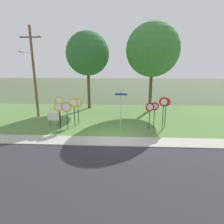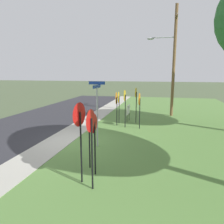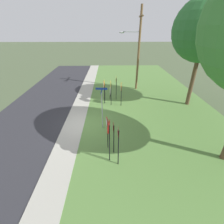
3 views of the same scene
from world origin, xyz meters
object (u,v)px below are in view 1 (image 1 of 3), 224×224
Objects in this scene: stop_sign_far_center at (59,110)px; stop_sign_far_right at (67,110)px; oak_tree_left at (88,54)px; oak_tree_right at (153,50)px; stop_sign_far_left at (74,106)px; notice_board at (54,117)px; utility_pole at (33,70)px; yield_sign_far_right at (150,110)px; street_name_post at (121,108)px; stop_sign_near_right at (78,105)px; yield_sign_far_left at (155,109)px; yield_sign_near_left at (166,106)px; stop_sign_near_left at (59,104)px; yield_sign_near_right at (164,105)px.

stop_sign_far_center is 0.99× the size of stop_sign_far_right.
oak_tree_left is 7.61m from oak_tree_right.
stop_sign_far_left reaches higher than notice_board.
stop_sign_far_right is 6.51m from utility_pole.
yield_sign_far_right is at bearing 1.38° from notice_board.
street_name_post reaches higher than stop_sign_far_right.
oak_tree_left is (1.71, 7.72, 5.80)m from notice_board.
yield_sign_far_left is (6.69, -0.91, -0.06)m from stop_sign_near_right.
yield_sign_near_left is (7.76, 0.27, 0.08)m from stop_sign_far_left.
utility_pole is (-12.51, 2.80, 2.91)m from yield_sign_near_left.
oak_tree_right is (7.52, -1.12, 0.29)m from oak_tree_left.
street_name_post is (-3.78, -0.96, -0.00)m from yield_sign_near_left.
stop_sign_near_right is at bearing 65.80° from stop_sign_far_right.
yield_sign_near_left is 0.79× the size of street_name_post.
utility_pole reaches higher than street_name_post.
stop_sign_far_right is 1.72m from notice_board.
oak_tree_left is (-0.21, 6.71, 4.93)m from stop_sign_near_right.
street_name_post reaches higher than stop_sign_near_left.
oak_tree_right reaches higher than stop_sign_far_left.
stop_sign_near_left is at bearing -178.12° from yield_sign_near_left.
stop_sign_far_right is at bearing -124.63° from stop_sign_far_left.
stop_sign_near_right is at bearing 158.85° from yield_sign_far_right.
oak_tree_left is at bearing 119.31° from yield_sign_far_right.
stop_sign_near_left is 1.14× the size of yield_sign_far_right.
stop_sign_far_right is 0.26× the size of utility_pole.
yield_sign_far_left is at bearing -95.47° from oak_tree_right.
stop_sign_near_left is 0.80× the size of street_name_post.
yield_sign_near_right is 12.93m from utility_pole.
yield_sign_near_left reaches higher than yield_sign_far_left.
yield_sign_far_right is at bearing -165.61° from yield_sign_near_right.
oak_tree_right is at bearing 36.90° from stop_sign_far_right.
stop_sign_far_left is 1.09× the size of stop_sign_far_right.
yield_sign_far_right is (6.34, -0.31, -0.15)m from stop_sign_far_left.
stop_sign_near_left reaches higher than stop_sign_far_right.
stop_sign_far_left is 2.01× the size of notice_board.
stop_sign_near_right is 1.99m from stop_sign_far_center.
utility_pole is at bearing 136.53° from notice_board.
yield_sign_near_left is at bearing -3.66° from stop_sign_near_right.
yield_sign_near_left is 1.13× the size of yield_sign_far_right.
yield_sign_near_left is at bearing 1.15° from stop_sign_far_left.
stop_sign_far_left is 1.11× the size of yield_sign_far_right.
yield_sign_near_left is 1.02m from yield_sign_far_left.
yield_sign_far_left is at bearing 28.80° from yield_sign_far_right.
stop_sign_near_right is at bearing -23.43° from utility_pole.
yield_sign_near_right is at bearing -2.50° from stop_sign_near_left.
oak_tree_right is at bearing 15.96° from utility_pole.
notice_board is at bearing 178.15° from street_name_post.
oak_tree_right reaches higher than stop_sign_near_left.
oak_tree_right is at bearing 36.43° from stop_sign_near_left.
stop_sign_far_left reaches higher than stop_sign_far_center.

